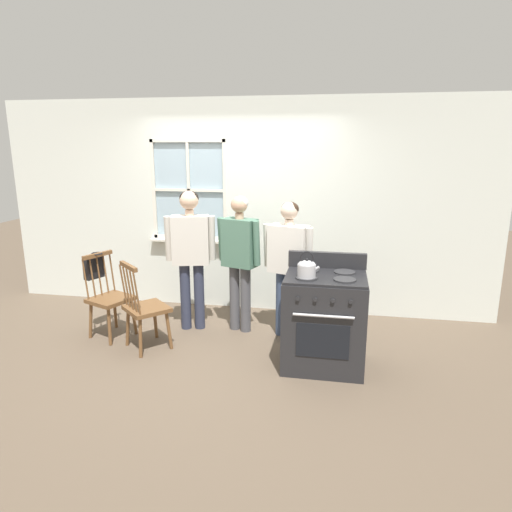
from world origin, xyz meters
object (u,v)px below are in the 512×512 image
(chair_near_wall, at_px, (145,309))
(person_adult_right, at_px, (288,257))
(person_teen_center, at_px, (240,252))
(chair_by_window, at_px, (110,299))
(handbag, at_px, (94,267))
(potted_plant, at_px, (175,234))
(person_elderly_left, at_px, (191,246))
(stove, at_px, (324,320))
(kettle, at_px, (307,268))

(chair_near_wall, xyz_separation_m, person_adult_right, (1.45, 0.59, 0.48))
(chair_near_wall, relative_size, person_teen_center, 0.61)
(chair_by_window, bearing_deg, person_teen_center, -49.65)
(handbag, bearing_deg, potted_plant, 60.03)
(chair_near_wall, relative_size, person_elderly_left, 0.58)
(person_elderly_left, xyz_separation_m, potted_plant, (-0.47, 0.74, -0.02))
(chair_by_window, bearing_deg, potted_plant, 4.66)
(chair_near_wall, xyz_separation_m, person_teen_center, (0.88, 0.66, 0.50))
(person_elderly_left, relative_size, stove, 1.51)
(chair_by_window, bearing_deg, handbag, 90.00)
(kettle, bearing_deg, person_adult_right, 108.21)
(stove, distance_m, potted_plant, 2.52)
(chair_near_wall, distance_m, stove, 1.88)
(person_adult_right, bearing_deg, handbag, -155.13)
(person_teen_center, xyz_separation_m, kettle, (0.82, -0.84, 0.08))
(person_teen_center, bearing_deg, handbag, -149.74)
(person_teen_center, relative_size, stove, 1.45)
(chair_near_wall, distance_m, person_elderly_left, 0.89)
(person_elderly_left, bearing_deg, handbag, -178.55)
(chair_by_window, xyz_separation_m, handbag, (-0.22, 0.09, 0.34))
(person_adult_right, distance_m, handbag, 2.21)
(stove, bearing_deg, person_teen_center, 144.37)
(chair_by_window, distance_m, person_adult_right, 2.07)
(potted_plant, distance_m, handbag, 1.21)
(kettle, bearing_deg, person_teen_center, 134.19)
(stove, xyz_separation_m, potted_plant, (-2.02, 1.41, 0.51))
(chair_by_window, relative_size, stove, 0.88)
(person_teen_center, distance_m, kettle, 1.18)
(person_elderly_left, height_order, kettle, person_elderly_left)
(person_teen_center, distance_m, potted_plant, 1.24)
(stove, bearing_deg, kettle, -142.90)
(chair_near_wall, bearing_deg, handbag, 19.23)
(person_teen_center, relative_size, kettle, 6.38)
(chair_near_wall, bearing_deg, chair_by_window, 19.18)
(chair_by_window, xyz_separation_m, chair_near_wall, (0.53, -0.23, 0.00))
(chair_by_window, height_order, handbag, same)
(person_adult_right, height_order, kettle, person_adult_right)
(kettle, height_order, potted_plant, kettle)
(person_adult_right, height_order, potted_plant, person_adult_right)
(kettle, bearing_deg, chair_by_window, 169.51)
(person_elderly_left, distance_m, handbag, 1.12)
(chair_near_wall, height_order, handbag, same)
(person_elderly_left, height_order, person_teen_center, person_elderly_left)
(person_elderly_left, bearing_deg, chair_by_window, -169.50)
(person_adult_right, xyz_separation_m, handbag, (-2.19, -0.27, -0.14))
(stove, bearing_deg, potted_plant, 145.17)
(person_adult_right, relative_size, handbag, 5.00)
(person_elderly_left, height_order, handbag, person_elderly_left)
(chair_by_window, relative_size, person_teen_center, 0.61)
(person_elderly_left, distance_m, stove, 1.77)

